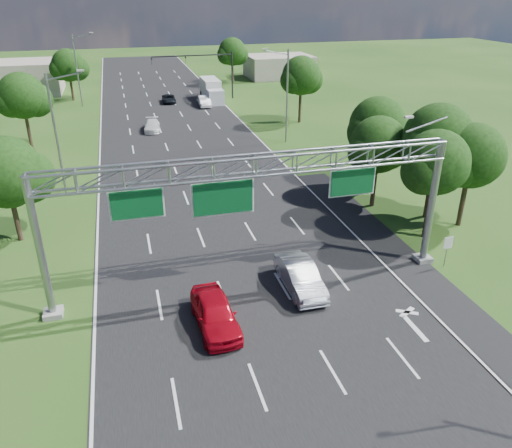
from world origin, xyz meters
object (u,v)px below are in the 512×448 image
object	(u,v)px
regulatory_sign	(448,245)
silver_sedan	(300,277)
sign_gantry	(256,176)
box_truck	(212,90)
red_coupe	(215,313)
traffic_signal	(209,65)

from	to	relation	value
regulatory_sign	silver_sedan	world-z (taller)	regulatory_sign
sign_gantry	box_truck	xyz separation A→B (m)	(7.24, 52.33, -5.40)
regulatory_sign	silver_sedan	size ratio (longest dim) A/B	0.42
sign_gantry	red_coupe	distance (m)	7.53
red_coupe	box_truck	xyz separation A→B (m)	(10.32, 55.57, 0.66)
traffic_signal	red_coupe	world-z (taller)	traffic_signal
traffic_signal	silver_sedan	world-z (taller)	traffic_signal
regulatory_sign	box_truck	size ratio (longest dim) A/B	0.26
box_truck	silver_sedan	bearing A→B (deg)	-95.30
regulatory_sign	red_coupe	bearing A→B (deg)	-171.65
silver_sedan	box_truck	bearing A→B (deg)	84.65
silver_sedan	box_truck	distance (m)	53.57
regulatory_sign	box_truck	bearing A→B (deg)	95.17
traffic_signal	silver_sedan	bearing A→B (deg)	-95.05
red_coupe	box_truck	bearing A→B (deg)	76.90
regulatory_sign	box_truck	xyz separation A→B (m)	(-4.83, 53.35, -0.01)
sign_gantry	traffic_signal	distance (m)	53.51
traffic_signal	red_coupe	bearing A→B (deg)	-100.30
sign_gantry	traffic_signal	world-z (taller)	sign_gantry
regulatory_sign	box_truck	world-z (taller)	box_truck
regulatory_sign	red_coupe	distance (m)	15.32
traffic_signal	silver_sedan	distance (m)	54.40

